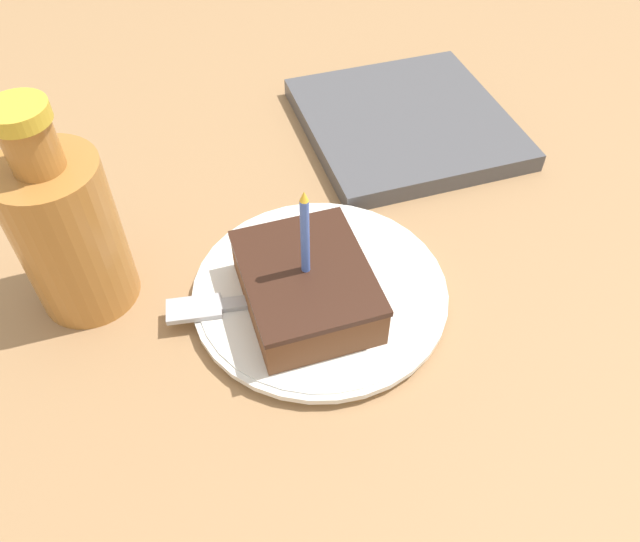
% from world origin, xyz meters
% --- Properties ---
extents(ground_plane, '(2.40, 2.40, 0.04)m').
position_xyz_m(ground_plane, '(0.00, 0.00, -0.02)').
color(ground_plane, '#9E754C').
rests_on(ground_plane, ground).
extents(plate, '(0.22, 0.22, 0.01)m').
position_xyz_m(plate, '(-0.01, -0.03, 0.01)').
color(plate, white).
rests_on(plate, ground_plane).
extents(cake_slice, '(0.10, 0.12, 0.12)m').
position_xyz_m(cake_slice, '(-0.03, -0.04, 0.04)').
color(cake_slice, brown).
rests_on(cake_slice, plate).
extents(fork, '(0.18, 0.04, 0.00)m').
position_xyz_m(fork, '(-0.07, -0.03, 0.02)').
color(fork, '#B2B2B7').
rests_on(fork, plate).
extents(bottle, '(0.08, 0.08, 0.19)m').
position_xyz_m(bottle, '(-0.20, 0.04, 0.08)').
color(bottle, '#B27233').
rests_on(bottle, ground_plane).
extents(marble_board, '(0.22, 0.22, 0.02)m').
position_xyz_m(marble_board, '(0.15, 0.18, 0.01)').
color(marble_board, '#4C4C51').
rests_on(marble_board, ground_plane).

